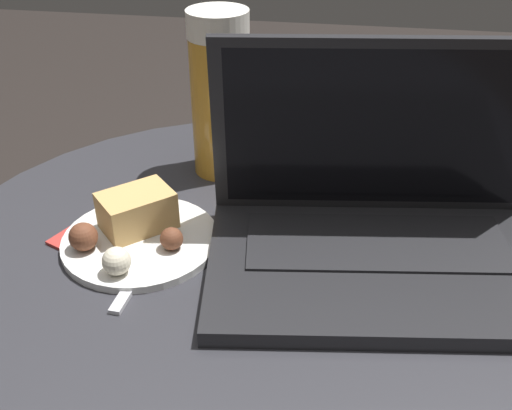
% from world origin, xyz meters
% --- Properties ---
extents(table, '(0.75, 0.75, 0.57)m').
position_xyz_m(table, '(0.00, 0.00, 0.40)').
color(table, '#9E9EA3').
rests_on(table, ground_plane).
extents(napkin, '(0.18, 0.16, 0.00)m').
position_xyz_m(napkin, '(-0.14, 0.01, 0.57)').
color(napkin, '#B7332D').
rests_on(napkin, table).
extents(laptop, '(0.39, 0.27, 0.23)m').
position_xyz_m(laptop, '(0.13, 0.03, 0.62)').
color(laptop, '#232326').
rests_on(laptop, table).
extents(beer_glass, '(0.08, 0.08, 0.22)m').
position_xyz_m(beer_glass, '(-0.07, 0.20, 0.68)').
color(beer_glass, gold).
rests_on(beer_glass, table).
extents(snack_plate, '(0.18, 0.18, 0.05)m').
position_xyz_m(snack_plate, '(-0.13, 0.02, 0.59)').
color(snack_plate, silver).
rests_on(snack_plate, table).
extents(fork, '(0.03, 0.16, 0.00)m').
position_xyz_m(fork, '(-0.11, -0.01, 0.57)').
color(fork, silver).
rests_on(fork, table).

